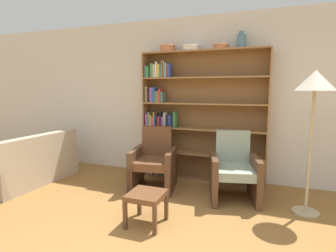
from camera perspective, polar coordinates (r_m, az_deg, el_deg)
wall_back at (r=4.53m, az=10.36°, el=5.79°), size 12.00×0.06×2.75m
bookshelf at (r=4.47m, az=4.89°, el=1.84°), size 2.08×0.30×2.16m
bowl_olive at (r=4.60m, az=-0.07°, el=16.55°), size 0.27×0.27×0.11m
bowl_brass at (r=4.48m, az=4.97°, el=16.57°), size 0.30×0.30×0.08m
bowl_sage at (r=4.38m, az=11.41°, el=16.61°), size 0.26×0.26×0.08m
vase_tall at (r=4.35m, az=15.70°, el=17.39°), size 0.15×0.15×0.25m
couch at (r=4.96m, az=-28.02°, el=-7.58°), size 0.93×1.52×0.82m
armchair_leather at (r=4.14m, az=-3.02°, el=-7.82°), size 0.75×0.78×0.94m
armchair_cushioned at (r=3.85m, az=14.12°, el=-9.28°), size 0.78×0.81×0.94m
floor_lamp at (r=3.56m, az=29.34°, el=7.23°), size 0.45×0.45×1.76m
footstool at (r=3.09m, az=-4.75°, el=-15.36°), size 0.39×0.39×0.38m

